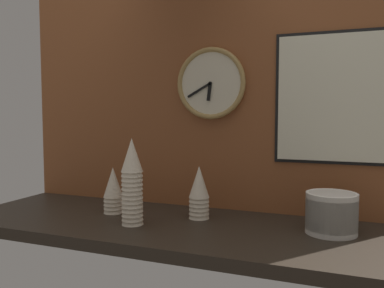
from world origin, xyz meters
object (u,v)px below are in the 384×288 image
(cup_stack_center_left, at_px, (113,190))
(wall_clock, at_px, (211,83))
(cup_stack_center, at_px, (132,182))
(menu_board, at_px, (333,98))
(bowl_stack_far_right, at_px, (331,212))
(cup_stack_center_right, at_px, (199,192))

(cup_stack_center_left, xyz_separation_m, wall_clock, (0.33, 0.20, 0.41))
(cup_stack_center, distance_m, menu_board, 0.77)
(bowl_stack_far_right, bearing_deg, menu_board, 93.89)
(wall_clock, relative_size, menu_board, 0.60)
(cup_stack_center, height_order, bowl_stack_far_right, cup_stack_center)
(cup_stack_center, distance_m, wall_clock, 0.50)
(bowl_stack_far_right, bearing_deg, wall_clock, 159.49)
(cup_stack_center_left, height_order, bowl_stack_far_right, cup_stack_center_left)
(menu_board, bearing_deg, cup_stack_center_right, -159.70)
(cup_stack_center_left, relative_size, wall_clock, 0.63)
(cup_stack_center_right, xyz_separation_m, menu_board, (0.45, 0.16, 0.34))
(cup_stack_center, distance_m, bowl_stack_far_right, 0.66)
(bowl_stack_far_right, xyz_separation_m, wall_clock, (-0.47, 0.17, 0.43))
(cup_stack_center_right, distance_m, wall_clock, 0.43)
(cup_stack_center_left, bearing_deg, wall_clock, 31.58)
(wall_clock, xyz_separation_m, menu_board, (0.46, 0.01, -0.06))
(cup_stack_center_left, bearing_deg, menu_board, 15.02)
(cup_stack_center_right, bearing_deg, wall_clock, 93.42)
(cup_stack_center_right, relative_size, menu_board, 0.41)
(cup_stack_center, relative_size, menu_board, 0.63)
(cup_stack_center_right, xyz_separation_m, wall_clock, (-0.01, 0.16, 0.40))
(cup_stack_center, height_order, menu_board, menu_board)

